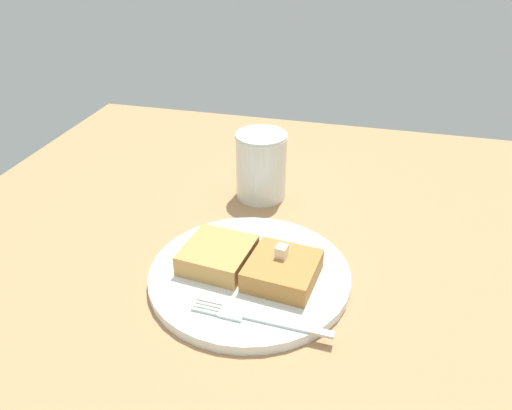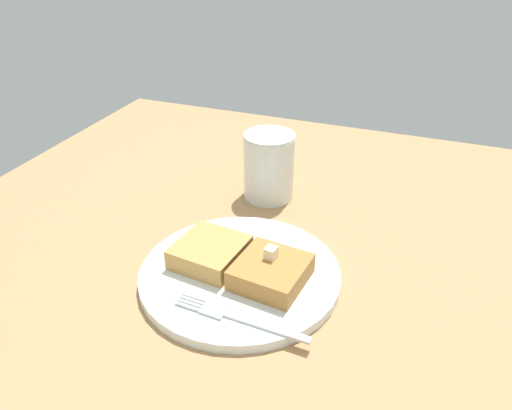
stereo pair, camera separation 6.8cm
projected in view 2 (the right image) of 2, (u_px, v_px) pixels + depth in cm
name	position (u px, v px, depth cm)	size (l,w,h in cm)	color
table_surface	(270.00, 282.00, 63.83)	(105.18, 105.18, 2.25)	#AD8053
plate	(240.00, 274.00, 62.24)	(24.99, 24.99, 1.28)	white
toast_slice_left	(271.00, 272.00, 59.58)	(8.07, 8.28, 2.68)	#AE7537
toast_slice_middle	(210.00, 252.00, 62.97)	(8.07, 8.28, 2.68)	tan
butter_pat_primary	(271.00, 253.00, 59.42)	(1.46, 1.31, 1.46)	#F7EAC7
fork	(233.00, 316.00, 54.80)	(16.06, 2.44, 0.36)	silver
syrup_jar	(269.00, 168.00, 78.05)	(8.11, 8.11, 10.64)	#5A2C08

